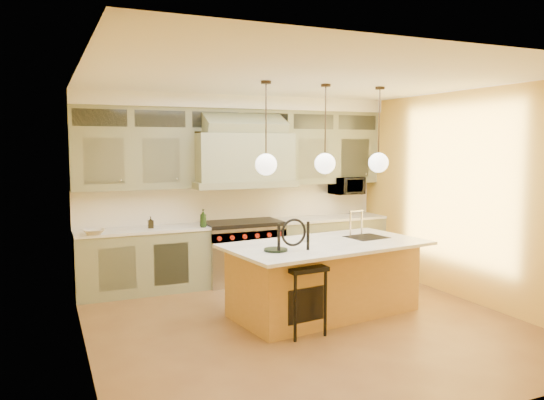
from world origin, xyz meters
name	(u,v)px	position (x,y,z in m)	size (l,w,h in m)	color
floor	(305,323)	(0.00, 0.00, 0.00)	(5.00, 5.00, 0.00)	brown
ceiling	(306,80)	(0.00, 0.00, 2.90)	(5.00, 5.00, 0.00)	white
wall_back	(235,188)	(0.00, 2.50, 1.45)	(5.00, 5.00, 0.00)	gold
wall_front	(457,239)	(0.00, -2.50, 1.45)	(5.00, 5.00, 0.00)	gold
wall_left	(82,216)	(-2.50, 0.00, 1.45)	(5.00, 5.00, 0.00)	gold
wall_right	(467,196)	(2.50, 0.00, 1.45)	(5.00, 5.00, 0.00)	gold
back_cabinetry	(240,191)	(0.00, 2.23, 1.43)	(5.00, 0.77, 2.90)	gray
range	(243,251)	(0.00, 2.14, 0.49)	(1.20, 0.74, 0.96)	silver
kitchen_island	(324,277)	(0.41, 0.25, 0.47)	(2.69, 1.66, 1.35)	#A77E3B
counter_stool	(300,268)	(-0.20, -0.26, 0.75)	(0.48, 0.48, 1.31)	black
microwave	(347,186)	(1.95, 2.25, 1.45)	(0.54, 0.37, 0.30)	black
oil_bottle_a	(203,218)	(-0.70, 1.92, 1.07)	(0.10, 0.10, 0.27)	black
oil_bottle_b	(151,222)	(-1.42, 2.15, 1.03)	(0.08, 0.08, 0.17)	black
fruit_bowl	(94,232)	(-2.23, 1.92, 0.98)	(0.29, 0.29, 0.07)	silver
cup	(307,237)	(0.23, 0.41, 0.97)	(0.11, 0.11, 0.10)	white
pendant_left	(266,162)	(-0.40, 0.25, 1.95)	(0.26, 0.26, 1.11)	#2D2319
pendant_center	(325,161)	(0.40, 0.25, 1.95)	(0.26, 0.26, 1.11)	#2D2319
pendant_right	(378,160)	(1.20, 0.25, 1.95)	(0.26, 0.26, 1.11)	#2D2319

